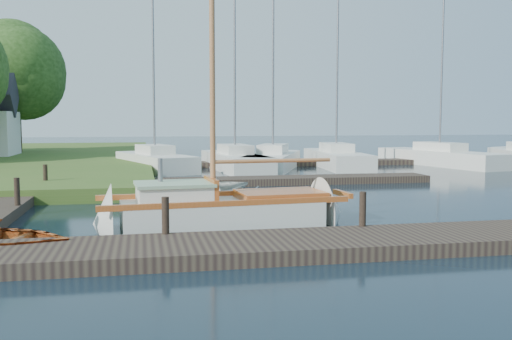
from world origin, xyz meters
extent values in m
plane|color=black|center=(0.00, 0.00, 0.00)|extent=(160.00, 160.00, 0.00)
cube|color=black|center=(0.00, -6.00, 0.15)|extent=(18.00, 2.20, 0.30)
cube|color=black|center=(2.00, 6.50, 0.15)|extent=(14.00, 1.60, 0.30)
cube|color=black|center=(10.00, 16.00, 0.15)|extent=(30.00, 1.60, 0.30)
cylinder|color=black|center=(-3.00, -5.00, 0.70)|extent=(0.16, 0.16, 0.80)
cylinder|color=black|center=(1.50, -5.00, 0.70)|extent=(0.16, 0.16, 0.80)
cylinder|color=black|center=(-7.00, 0.00, 0.70)|extent=(0.16, 0.16, 0.80)
cylinder|color=black|center=(-7.00, 5.00, 0.70)|extent=(0.16, 0.16, 0.80)
cube|color=silver|center=(-1.50, -2.87, 0.23)|extent=(5.14, 2.38, 0.90)
cone|color=silver|center=(1.54, -2.64, 0.23)|extent=(1.45, 2.05, 1.96)
cone|color=silver|center=(-4.44, -3.10, 0.23)|extent=(1.15, 2.03, 1.96)
cube|color=#9C4C17|center=(-1.58, -1.93, 0.74)|extent=(6.19, 0.59, 0.14)
cube|color=#9C4C17|center=(-1.43, -3.81, 0.74)|extent=(6.19, 0.59, 0.14)
cube|color=#9C4C17|center=(1.89, -2.61, 0.74)|extent=(0.20, 1.11, 0.14)
cube|color=silver|center=(-2.70, -2.96, 0.90)|extent=(1.90, 1.53, 0.44)
cube|color=#8EB18B|center=(-2.70, -2.96, 1.15)|extent=(2.01, 1.64, 0.08)
cube|color=#9C4C17|center=(-1.75, -2.89, 0.98)|extent=(0.23, 1.41, 0.60)
cylinder|color=slate|center=(-3.02, -2.69, 1.48)|extent=(0.12, 0.12, 0.60)
cube|color=#9C4C17|center=(0.09, -2.75, 0.78)|extent=(2.31, 1.66, 0.20)
cylinder|color=#A56434|center=(-1.70, -2.89, 4.88)|extent=(0.14, 0.14, 8.40)
cylinder|color=#A56434|center=(-0.11, -2.76, 1.68)|extent=(3.20, 0.34, 0.10)
imported|color=silver|center=(-0.74, 0.25, 0.33)|extent=(3.37, 2.55, 0.66)
imported|color=silver|center=(-0.95, 2.52, 0.62)|extent=(2.45, 2.15, 1.24)
imported|color=silver|center=(0.05, 1.06, 0.36)|extent=(4.01, 3.27, 0.73)
cube|color=silver|center=(-2.75, 14.33, 0.45)|extent=(4.43, 7.72, 0.90)
cube|color=silver|center=(-2.75, 14.33, 1.15)|extent=(2.15, 2.90, 0.50)
cylinder|color=slate|center=(-2.75, 14.33, 6.21)|extent=(0.12, 0.12, 10.62)
cube|color=silver|center=(1.60, 13.77, 0.45)|extent=(2.87, 8.59, 0.90)
cube|color=silver|center=(1.60, 13.77, 1.15)|extent=(1.63, 3.06, 0.50)
cylinder|color=slate|center=(1.60, 13.77, 5.73)|extent=(0.12, 0.12, 9.66)
cube|color=silver|center=(3.74, 13.70, 0.45)|extent=(4.88, 7.78, 0.90)
cube|color=silver|center=(3.74, 13.70, 1.15)|extent=(2.29, 2.96, 0.50)
cylinder|color=slate|center=(3.74, 13.70, 6.04)|extent=(0.12, 0.12, 10.28)
cube|color=silver|center=(7.81, 14.68, 0.45)|extent=(2.96, 8.78, 0.90)
cube|color=silver|center=(7.81, 14.68, 1.15)|extent=(1.66, 3.13, 0.50)
cylinder|color=slate|center=(7.81, 14.68, 5.92)|extent=(0.12, 0.12, 10.05)
cube|color=silver|center=(14.34, 14.46, 0.45)|extent=(4.18, 9.67, 0.90)
cube|color=silver|center=(14.34, 14.46, 1.15)|extent=(2.08, 3.52, 0.50)
cylinder|color=slate|center=(14.34, 14.46, 6.53)|extent=(0.12, 0.12, 11.27)
cylinder|color=#332114|center=(-12.00, 26.00, 2.34)|extent=(0.36, 0.36, 3.67)
sphere|color=#1B3A10|center=(-12.00, 26.00, 6.11)|extent=(6.73, 6.73, 6.73)
sphere|color=#1B3A10|center=(-11.50, 25.70, 5.60)|extent=(5.71, 5.71, 5.71)
sphere|color=#1B3A10|center=(-12.40, 26.40, 6.82)|extent=(6.12, 6.12, 6.12)
camera|label=1|loc=(-3.49, -17.26, 2.74)|focal=40.00mm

